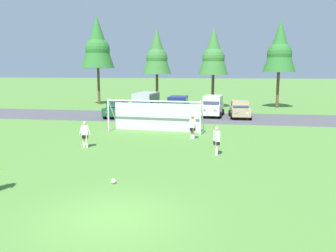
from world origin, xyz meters
TOP-DOWN VIEW (x-y plane):
  - ground_plane at (0.00, 15.00)m, footprint 400.00×400.00m
  - parking_lot_strip at (0.00, 24.80)m, footprint 52.00×8.40m
  - soccer_ball at (-1.06, 3.29)m, footprint 0.22×0.22m
  - soccer_goal at (-1.89, 16.12)m, footprint 7.54×2.50m
  - player_striker_near at (-5.02, 9.66)m, footprint 0.75×0.33m
  - player_midfield_center at (1.28, 13.49)m, footprint 0.69×0.40m
  - player_defender_far at (3.06, 9.09)m, footprint 0.42×0.70m
  - parked_car_slot_far_left at (-7.47, 23.67)m, footprint 2.09×4.22m
  - parked_car_slot_left at (-4.55, 24.05)m, footprint 2.39×4.90m
  - parked_car_slot_center_left at (-1.29, 24.28)m, footprint 2.16×4.61m
  - parked_car_slot_center at (2.15, 26.02)m, footprint 2.41×4.74m
  - parked_car_slot_center_right at (4.91, 25.27)m, footprint 2.24×4.30m
  - tree_left_edge at (-14.42, 36.65)m, footprint 4.60×4.60m
  - tree_mid_left at (-5.84, 36.07)m, footprint 3.86×3.86m
  - tree_center_back at (1.78, 34.67)m, footprint 3.80×3.80m
  - tree_mid_right at (9.98, 35.85)m, footprint 4.11×4.11m

SIDE VIEW (x-z plane):
  - ground_plane at x=0.00m, z-range 0.00..0.00m
  - parking_lot_strip at x=0.00m, z-range 0.00..0.01m
  - soccer_ball at x=-1.06m, z-range 0.00..0.22m
  - player_striker_near at x=-5.02m, z-range 0.00..1.64m
  - player_midfield_center at x=1.28m, z-range 0.00..1.64m
  - player_defender_far at x=3.06m, z-range 0.00..1.64m
  - parked_car_slot_far_left at x=-7.47m, z-range 0.02..1.74m
  - parked_car_slot_center_right at x=4.91m, z-range 0.02..1.74m
  - parked_car_slot_center_left at x=-1.29m, z-range 0.03..2.19m
  - parked_car_slot_center at x=2.15m, z-range 0.03..2.19m
  - soccer_goal at x=-1.89m, z-range 0.01..2.58m
  - parked_car_slot_left at x=-4.55m, z-range 0.08..2.60m
  - tree_center_back at x=1.78m, z-range 1.90..12.05m
  - tree_mid_left at x=-5.84m, z-range 1.93..12.21m
  - tree_mid_right at x=9.98m, z-range 2.05..13.01m
  - tree_left_edge at x=-14.42m, z-range 2.31..14.57m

